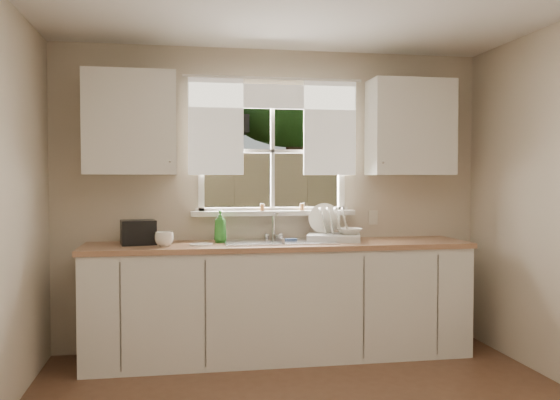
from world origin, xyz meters
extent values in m
cube|color=beige|center=(0.00, 2.00, 0.57)|extent=(3.60, 0.02, 1.15)
cube|color=beige|center=(0.00, 2.00, 2.33)|extent=(3.60, 0.02, 0.35)
cube|color=beige|center=(-1.20, 2.00, 1.65)|extent=(1.20, 0.02, 1.00)
cube|color=beige|center=(1.20, 2.00, 1.65)|extent=(1.20, 0.02, 1.00)
cube|color=white|center=(0.00, 2.02, 1.15)|extent=(1.30, 0.06, 0.05)
cube|color=white|center=(0.00, 2.02, 2.15)|extent=(1.30, 0.06, 0.05)
cube|color=white|center=(-0.60, 2.02, 1.65)|extent=(0.05, 0.06, 1.05)
cube|color=white|center=(0.60, 2.02, 1.65)|extent=(0.05, 0.06, 1.05)
cube|color=white|center=(0.00, 2.02, 1.65)|extent=(0.03, 0.04, 1.00)
cube|color=white|center=(0.00, 2.02, 1.65)|extent=(1.20, 0.04, 0.03)
cube|color=white|center=(0.00, 1.96, 1.13)|extent=(1.38, 0.14, 0.04)
cylinder|color=white|center=(0.00, 1.94, 2.25)|extent=(1.50, 0.02, 0.02)
cube|color=white|center=(-0.48, 1.95, 1.85)|extent=(0.45, 0.02, 0.80)
cube|color=white|center=(0.48, 1.95, 1.85)|extent=(0.45, 0.02, 0.80)
cube|color=white|center=(0.00, 1.95, 2.10)|extent=(1.40, 0.02, 0.20)
cube|color=white|center=(0.00, 1.68, 0.43)|extent=(3.00, 0.62, 0.87)
cube|color=#AB7955|center=(0.00, 1.68, 0.89)|extent=(3.04, 0.65, 0.04)
cube|color=white|center=(-1.15, 1.82, 1.85)|extent=(0.70, 0.33, 0.80)
cube|color=white|center=(1.15, 1.82, 1.85)|extent=(0.70, 0.33, 0.80)
cube|color=beige|center=(0.88, 1.99, 1.08)|extent=(0.08, 0.01, 0.12)
cylinder|color=brown|center=(-0.10, 1.94, 1.18)|extent=(0.04, 0.04, 0.06)
cylinder|color=brown|center=(0.24, 1.94, 1.18)|extent=(0.04, 0.04, 0.06)
cube|color=#335421|center=(0.00, 7.00, -0.02)|extent=(20.00, 10.00, 0.02)
cube|color=olive|center=(0.00, 5.00, 0.90)|extent=(8.00, 0.10, 1.80)
cube|color=#5B1413|center=(-1.20, 8.50, 1.10)|extent=(3.00, 3.00, 2.20)
cube|color=black|center=(-1.20, 8.50, 2.35)|extent=(3.20, 3.20, 0.30)
cylinder|color=#423021|center=(1.40, 8.00, 1.60)|extent=(0.36, 0.36, 3.20)
sphere|color=#214716|center=(1.40, 8.00, 4.00)|extent=(4.00, 4.00, 4.00)
sphere|color=#214716|center=(0.30, 9.50, 4.50)|extent=(3.20, 3.20, 3.20)
cube|color=#B7B7BC|center=(0.00, 1.71, 0.83)|extent=(0.84, 0.46, 0.18)
cube|color=#B7B7BC|center=(0.00, 1.71, 0.92)|extent=(0.88, 0.50, 0.01)
cube|color=#B7B7BC|center=(0.00, 1.71, 0.89)|extent=(0.02, 0.41, 0.14)
cylinder|color=silver|center=(0.00, 1.96, 1.02)|extent=(0.03, 0.03, 0.22)
cylinder|color=silver|center=(0.00, 1.88, 1.13)|extent=(0.02, 0.18, 0.02)
sphere|color=silver|center=(-0.06, 1.96, 0.94)|extent=(0.05, 0.05, 0.05)
sphere|color=silver|center=(0.06, 1.96, 0.94)|extent=(0.05, 0.05, 0.05)
cube|color=white|center=(0.46, 1.73, 0.94)|extent=(0.50, 0.43, 0.06)
cylinder|color=white|center=(0.41, 1.85, 1.09)|extent=(0.27, 0.15, 0.25)
cylinder|color=white|center=(0.37, 1.76, 1.08)|extent=(0.13, 0.23, 0.22)
cylinder|color=white|center=(0.43, 1.74, 1.08)|extent=(0.13, 0.23, 0.22)
cylinder|color=white|center=(0.49, 1.72, 1.08)|extent=(0.13, 0.23, 0.22)
cylinder|color=white|center=(0.55, 1.71, 1.08)|extent=(0.13, 0.23, 0.22)
imported|color=white|center=(0.58, 1.69, 0.99)|extent=(0.21, 0.21, 0.05)
imported|color=#2F862B|center=(-0.46, 1.77, 1.04)|extent=(0.13, 0.13, 0.26)
imported|color=blue|center=(-1.08, 1.88, 0.99)|extent=(0.10, 0.10, 0.17)
imported|color=#EEEDC4|center=(-1.05, 1.87, 1.00)|extent=(0.19, 0.19, 0.19)
cylinder|color=white|center=(-0.62, 1.60, 0.92)|extent=(0.17, 0.17, 0.01)
imported|color=white|center=(-0.89, 1.57, 0.97)|extent=(0.17, 0.17, 0.11)
cube|color=black|center=(-1.09, 1.74, 1.00)|extent=(0.29, 0.26, 0.19)
camera|label=1|loc=(-0.80, -2.93, 1.41)|focal=38.00mm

